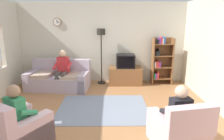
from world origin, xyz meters
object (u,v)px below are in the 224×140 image
object	(u,v)px
bookshelf	(161,60)
person_in_right_armchair	(177,112)
armchair_near_window	(18,130)
person_in_left_armchair	(21,112)
couch	(59,79)
tv	(125,61)
person_on_couch	(62,68)
floor_lamp	(101,41)
armchair_near_bookshelf	(178,131)
tv_stand	(125,76)

from	to	relation	value
bookshelf	person_in_right_armchair	xyz separation A→B (m)	(-0.54, -3.43, -0.22)
armchair_near_window	person_in_left_armchair	xyz separation A→B (m)	(0.05, 0.08, 0.32)
couch	tv	world-z (taller)	tv
bookshelf	couch	bearing A→B (deg)	-171.24
person_in_left_armchair	couch	bearing A→B (deg)	91.62
person_in_right_armchair	person_on_couch	bearing A→B (deg)	133.07
floor_lamp	armchair_near_bookshelf	bearing A→B (deg)	-67.52
floor_lamp	armchair_near_window	world-z (taller)	floor_lamp
person_on_couch	person_in_right_armchair	bearing A→B (deg)	-46.93
armchair_near_bookshelf	person_in_right_armchair	size ratio (longest dim) A/B	0.91
floor_lamp	person_on_couch	bearing A→B (deg)	-151.06
tv_stand	person_in_left_armchair	distance (m)	3.91
person_in_right_armchair	person_in_left_armchair	bearing A→B (deg)	179.03
armchair_near_window	person_in_right_armchair	world-z (taller)	person_in_right_armchair
armchair_near_bookshelf	person_on_couch	xyz separation A→B (m)	(-2.64, 2.89, 0.41)
person_on_couch	tv	bearing A→B (deg)	14.92
bookshelf	armchair_near_bookshelf	world-z (taller)	bookshelf
bookshelf	person_on_couch	size ratio (longest dim) A/B	1.28
couch	tv	distance (m)	2.23
tv	person_on_couch	xyz separation A→B (m)	(-1.97, -0.53, -0.11)
tv_stand	person_in_right_armchair	bearing A→B (deg)	-79.04
tv_stand	armchair_near_window	xyz separation A→B (m)	(-2.10, -3.38, -0.00)
bookshelf	armchair_near_window	xyz separation A→B (m)	(-3.29, -3.46, -0.54)
tv_stand	person_in_right_armchair	size ratio (longest dim) A/B	0.98
tv_stand	tv	size ratio (longest dim) A/B	1.83
tv	armchair_near_window	xyz separation A→B (m)	(-2.10, -3.36, -0.51)
couch	tv_stand	world-z (taller)	couch
tv	person_in_right_armchair	distance (m)	3.40
tv	person_in_right_armchair	bearing A→B (deg)	-78.96
person_in_right_armchair	tv_stand	bearing A→B (deg)	100.96
couch	person_in_left_armchair	distance (m)	2.88
tv_stand	armchair_near_window	world-z (taller)	armchair_near_window
couch	person_in_left_armchair	size ratio (longest dim) A/B	1.78
tv	floor_lamp	size ratio (longest dim) A/B	0.32
floor_lamp	bookshelf	bearing A→B (deg)	-0.78
couch	person_in_left_armchair	world-z (taller)	person_in_left_armchair
floor_lamp	person_in_right_armchair	size ratio (longest dim) A/B	1.65
bookshelf	armchair_near_bookshelf	xyz separation A→B (m)	(-0.52, -3.51, -0.54)
armchair_near_bookshelf	person_on_couch	size ratio (longest dim) A/B	0.82
tv	person_in_left_armchair	xyz separation A→B (m)	(-2.05, -3.28, -0.20)
bookshelf	person_in_left_armchair	world-z (taller)	bookshelf
couch	person_on_couch	bearing A→B (deg)	-33.85
couch	tv_stand	bearing A→B (deg)	11.65
armchair_near_window	bookshelf	bearing A→B (deg)	46.42
floor_lamp	person_in_left_armchair	bearing A→B (deg)	-110.22
armchair_near_window	floor_lamp	bearing A→B (deg)	69.50
person_in_right_armchair	armchair_near_window	bearing A→B (deg)	-179.37
person_on_couch	person_in_left_armchair	xyz separation A→B (m)	(-0.08, -2.76, -0.09)
floor_lamp	person_in_right_armchair	bearing A→B (deg)	-67.25
armchair_near_bookshelf	person_in_right_armchair	world-z (taller)	person_in_right_armchair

